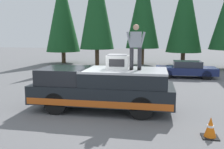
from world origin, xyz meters
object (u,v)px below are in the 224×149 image
pickup_truck (102,88)px  traffic_cone (210,128)px  parked_car_navy (186,69)px  compressor_unit (118,62)px  person_on_truck_bed (136,46)px

pickup_truck → traffic_cone: pickup_truck is taller
parked_car_navy → traffic_cone: (-10.39, 0.51, -0.29)m
compressor_unit → parked_car_navy: size_ratio=0.20×
compressor_unit → traffic_cone: compressor_unit is taller
pickup_truck → compressor_unit: size_ratio=6.60×
person_on_truck_bed → traffic_cone: 3.84m
parked_car_navy → traffic_cone: bearing=177.2°
person_on_truck_bed → parked_car_navy: bearing=-18.9°
pickup_truck → person_on_truck_bed: person_on_truck_bed is taller
traffic_cone → pickup_truck: bearing=60.7°
parked_car_navy → person_on_truck_bed: bearing=161.1°
pickup_truck → parked_car_navy: 9.32m
pickup_truck → parked_car_navy: bearing=-26.5°
compressor_unit → person_on_truck_bed: (-0.16, -0.69, 0.62)m
compressor_unit → person_on_truck_bed: 0.95m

